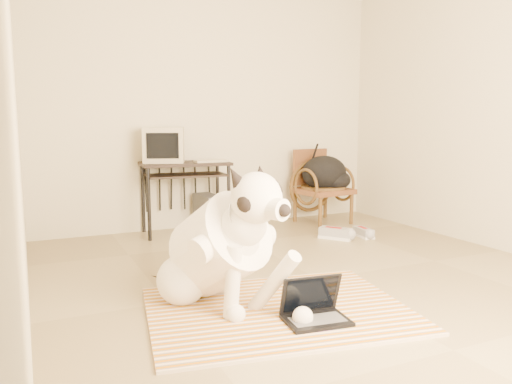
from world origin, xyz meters
TOP-DOWN VIEW (x-y plane):
  - floor at (0.00, 0.00)m, footprint 4.50×4.50m
  - wall_back at (0.00, 2.25)m, footprint 4.50×0.00m
  - wall_left at (-2.00, 0.00)m, footprint 0.00×4.50m
  - wall_right at (2.00, 0.00)m, footprint 0.00×4.50m
  - rug at (-0.58, -0.44)m, footprint 1.79×1.48m
  - dog at (-0.87, -0.21)m, footprint 0.76×1.22m
  - laptop at (-0.47, -0.70)m, footprint 0.40×0.31m
  - computer_desk at (-0.44, 1.95)m, footprint 0.95×0.58m
  - crt_monitor at (-0.64, 2.04)m, footprint 0.51×0.50m
  - desk_keyboard at (-0.18, 1.85)m, footprint 0.35×0.13m
  - pc_tower at (-0.20, 1.92)m, footprint 0.22×0.45m
  - rattan_chair at (1.19, 1.86)m, footprint 0.63×0.61m
  - backpack at (1.21, 1.77)m, footprint 0.56×0.46m
  - sneaker_left at (0.87, 1.05)m, footprint 0.31×0.35m
  - sneaker_right at (1.18, 1.01)m, footprint 0.14×0.29m

SIDE VIEW (x-z plane):
  - floor at x=0.00m, z-range 0.00..0.00m
  - rug at x=-0.58m, z-range 0.00..0.02m
  - sneaker_right at x=1.18m, z-range -0.01..0.09m
  - sneaker_left at x=0.87m, z-range -0.01..0.11m
  - laptop at x=-0.47m, z-range -0.05..0.21m
  - pc_tower at x=-0.20m, z-range 0.00..0.41m
  - dog at x=-0.87m, z-range -0.10..0.87m
  - rattan_chair at x=1.19m, z-range 0.00..0.86m
  - backpack at x=1.21m, z-range 0.38..0.78m
  - computer_desk at x=-0.44m, z-range 0.27..1.04m
  - desk_keyboard at x=-0.18m, z-range 0.76..0.79m
  - crt_monitor at x=-0.64m, z-range 0.76..1.13m
  - wall_back at x=0.00m, z-range -0.90..3.60m
  - wall_left at x=-2.00m, z-range -0.90..3.60m
  - wall_right at x=2.00m, z-range -0.90..3.60m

